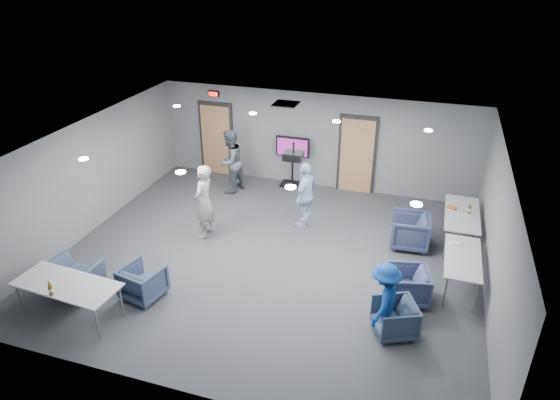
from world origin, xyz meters
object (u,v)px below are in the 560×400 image
(table_right_a, at_px, (462,215))
(table_front_left, at_px, (67,285))
(person_a, at_px, (204,202))
(chair_front_a, at_px, (143,282))
(chair_right_b, at_px, (408,286))
(chair_right_a, at_px, (410,231))
(projector, at_px, (293,156))
(table_right_b, at_px, (463,259))
(chair_front_b, at_px, (72,279))
(bottle_front, at_px, (51,290))
(person_d, at_px, (384,300))
(tv_stand, at_px, (293,159))
(person_b, at_px, (230,161))
(chair_right_c, at_px, (395,318))
(bottle_right, at_px, (469,209))
(person_c, at_px, (306,195))

(table_right_a, xyz_separation_m, table_front_left, (-6.87, -5.02, 0.00))
(person_a, distance_m, chair_front_a, 2.58)
(chair_right_b, xyz_separation_m, table_front_left, (-5.92, -2.36, 0.34))
(table_right_a, bearing_deg, chair_right_a, 118.89)
(person_a, distance_m, projector, 2.69)
(table_front_left, bearing_deg, table_right_b, 28.67)
(chair_front_b, xyz_separation_m, bottle_front, (0.40, -0.95, 0.51))
(person_a, bearing_deg, bottle_front, -15.30)
(person_d, distance_m, table_front_left, 5.71)
(chair_right_b, relative_size, tv_stand, 0.52)
(bottle_front, distance_m, projector, 5.14)
(chair_front_a, distance_m, chair_front_b, 1.44)
(bottle_front, height_order, projector, projector)
(person_d, bearing_deg, table_right_b, 154.80)
(person_b, distance_m, projector, 4.00)
(person_b, height_order, chair_right_c, person_b)
(chair_right_a, relative_size, chair_right_c, 1.20)
(person_d, height_order, tv_stand, tv_stand)
(person_b, relative_size, chair_right_c, 2.52)
(person_b, relative_size, projector, 4.57)
(chair_front_b, bearing_deg, person_a, -117.73)
(table_front_left, bearing_deg, chair_front_b, 129.97)
(person_d, distance_m, bottle_right, 4.02)
(table_right_b, bearing_deg, table_right_a, 0.00)
(person_b, xyz_separation_m, table_right_a, (6.12, -0.85, -0.22))
(chair_front_b, distance_m, table_right_a, 8.54)
(chair_right_a, distance_m, chair_right_c, 3.07)
(tv_stand, bearing_deg, table_right_a, -20.69)
(chair_right_a, bearing_deg, person_a, -82.35)
(bottle_right, relative_size, tv_stand, 0.18)
(person_b, height_order, person_d, person_b)
(chair_front_a, xyz_separation_m, bottle_front, (-1.00, -1.26, 0.49))
(person_a, height_order, chair_front_b, person_a)
(table_right_a, relative_size, bottle_front, 6.36)
(chair_front_b, distance_m, projector, 5.03)
(table_front_left, distance_m, projector, 4.93)
(person_a, bearing_deg, projector, 85.79)
(chair_right_a, height_order, table_right_b, chair_right_a)
(table_right_b, bearing_deg, chair_front_a, 110.49)
(table_right_b, height_order, projector, projector)
(person_c, bearing_deg, bottle_front, -23.98)
(chair_right_b, xyz_separation_m, tv_stand, (-3.63, 4.38, 0.49))
(chair_right_b, bearing_deg, chair_right_c, -21.08)
(person_c, distance_m, table_right_a, 3.65)
(table_front_left, bearing_deg, chair_right_a, 41.64)
(chair_right_c, height_order, chair_front_a, chair_front_a)
(chair_right_c, bearing_deg, person_b, -156.43)
(person_b, relative_size, table_right_b, 1.08)
(person_a, relative_size, chair_right_b, 2.36)
(chair_right_a, height_order, bottle_front, bottle_front)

